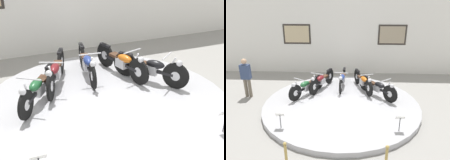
# 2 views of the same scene
# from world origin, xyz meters

# --- Properties ---
(ground_plane) EXTENTS (60.00, 60.00, 0.00)m
(ground_plane) POSITION_xyz_m (0.00, 0.00, 0.00)
(ground_plane) COLOR gray
(display_platform) EXTENTS (5.64, 5.64, 0.18)m
(display_platform) POSITION_xyz_m (0.00, 0.00, 0.09)
(display_platform) COLOR #ADADB2
(display_platform) RESTS_ON ground_plane
(motorcycle_green) EXTENTS (1.10, 1.70, 0.79)m
(motorcycle_green) POSITION_xyz_m (-1.37, 0.58, 0.55)
(motorcycle_green) COLOR black
(motorcycle_green) RESTS_ON display_platform
(motorcycle_maroon) EXTENTS (0.82, 1.90, 0.81)m
(motorcycle_maroon) POSITION_xyz_m (-0.86, 1.20, 0.58)
(motorcycle_maroon) COLOR black
(motorcycle_maroon) RESTS_ON display_platform
(motorcycle_blue) EXTENTS (0.54, 1.98, 0.79)m
(motorcycle_blue) POSITION_xyz_m (-0.00, 1.44, 0.56)
(motorcycle_blue) COLOR black
(motorcycle_blue) RESTS_ON display_platform
(motorcycle_orange) EXTENTS (0.72, 1.94, 0.81)m
(motorcycle_orange) POSITION_xyz_m (0.86, 1.20, 0.57)
(motorcycle_orange) COLOR black
(motorcycle_orange) RESTS_ON display_platform
(motorcycle_black) EXTENTS (1.30, 1.60, 0.80)m
(motorcycle_black) POSITION_xyz_m (1.38, 0.58, 0.57)
(motorcycle_black) COLOR black
(motorcycle_black) RESTS_ON display_platform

